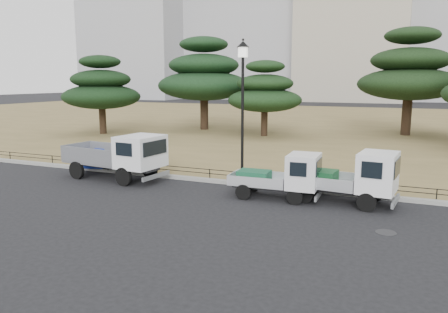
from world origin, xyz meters
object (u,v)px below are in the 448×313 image
at_px(truck_large, 119,154).
at_px(tarp_pile, 100,159).
at_px(truck_kei_front, 282,176).
at_px(truck_kei_rear, 351,177).
at_px(street_lamp, 243,88).

height_order(truck_large, tarp_pile, truck_large).
xyz_separation_m(truck_kei_front, truck_kei_rear, (2.44, 0.33, 0.10)).
distance_m(truck_large, truck_kei_rear, 10.02).
relative_size(truck_kei_front, street_lamp, 0.57).
xyz_separation_m(truck_large, truck_kei_rear, (10.02, 0.01, -0.17)).
xyz_separation_m(truck_large, tarp_pile, (-2.15, 1.38, -0.60)).
relative_size(street_lamp, tarp_pile, 3.38).
distance_m(truck_large, truck_kei_front, 7.58).
distance_m(truck_kei_front, tarp_pile, 9.87).
bearing_deg(street_lamp, tarp_pile, 179.86).
xyz_separation_m(street_lamp, tarp_pile, (-7.50, 0.02, -3.54)).
xyz_separation_m(truck_large, truck_kei_front, (7.57, -0.32, -0.27)).
bearing_deg(truck_kei_rear, truck_large, -174.00).
height_order(truck_kei_front, truck_kei_rear, truck_kei_rear).
bearing_deg(truck_kei_rear, street_lamp, 169.71).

